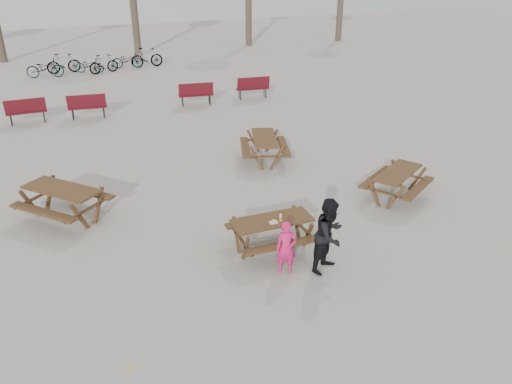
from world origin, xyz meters
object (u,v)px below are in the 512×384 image
object	(u,v)px
adult	(330,235)
soda_bottle	(281,218)
food_tray	(274,222)
picnic_table_east	(396,185)
picnic_table_north	(64,203)
child	(286,248)
main_picnic_table	(272,227)
picnic_table_far	(264,149)

from	to	relation	value
adult	soda_bottle	bearing A→B (deg)	92.77
food_tray	picnic_table_east	distance (m)	4.47
soda_bottle	picnic_table_north	distance (m)	5.61
child	picnic_table_north	size ratio (longest dim) A/B	0.60
food_tray	picnic_table_east	xyz separation A→B (m)	(4.24, 1.36, -0.40)
main_picnic_table	picnic_table_far	size ratio (longest dim) A/B	0.97
food_tray	picnic_table_east	bearing A→B (deg)	17.77
main_picnic_table	child	size ratio (longest dim) A/B	1.51
picnic_table_east	picnic_table_far	bearing A→B (deg)	90.06
main_picnic_table	picnic_table_east	world-z (taller)	picnic_table_east
main_picnic_table	adult	bearing A→B (deg)	-54.64
child	picnic_table_far	size ratio (longest dim) A/B	0.64
main_picnic_table	picnic_table_east	bearing A→B (deg)	15.92
soda_bottle	picnic_table_east	bearing A→B (deg)	18.00
soda_bottle	adult	world-z (taller)	adult
main_picnic_table	food_tray	bearing A→B (deg)	-102.65
picnic_table_east	picnic_table_far	world-z (taller)	picnic_table_far
adult	picnic_table_east	distance (m)	4.15
picnic_table_east	picnic_table_north	bearing A→B (deg)	135.01
main_picnic_table	food_tray	world-z (taller)	food_tray
picnic_table_east	picnic_table_north	xyz separation A→B (m)	(-8.53, 2.04, 0.04)
main_picnic_table	picnic_table_north	size ratio (longest dim) A/B	0.90
picnic_table_far	adult	bearing A→B (deg)	-172.62
main_picnic_table	picnic_table_north	bearing A→B (deg)	143.11
food_tray	soda_bottle	distance (m)	0.20
food_tray	child	world-z (taller)	child
child	picnic_table_far	distance (m)	6.27
soda_bottle	picnic_table_far	world-z (taller)	soda_bottle
adult	picnic_table_far	xyz separation A→B (m)	(1.05, 6.16, -0.43)
picnic_table_far	main_picnic_table	bearing A→B (deg)	176.68
child	picnic_table_east	size ratio (longest dim) A/B	0.66
soda_bottle	adult	xyz separation A→B (m)	(0.66, -1.03, -0.02)
main_picnic_table	picnic_table_north	world-z (taller)	picnic_table_north
food_tray	adult	world-z (taller)	adult
adult	picnic_table_far	size ratio (longest dim) A/B	0.89
main_picnic_table	adult	xyz separation A→B (m)	(0.81, -1.15, 0.24)
child	main_picnic_table	bearing A→B (deg)	103.15
soda_bottle	picnic_table_east	xyz separation A→B (m)	(4.06, 1.32, -0.46)
main_picnic_table	soda_bottle	xyz separation A→B (m)	(0.15, -0.12, 0.26)
child	adult	size ratio (longest dim) A/B	0.72
food_tray	adult	bearing A→B (deg)	-49.26
soda_bottle	adult	distance (m)	1.22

